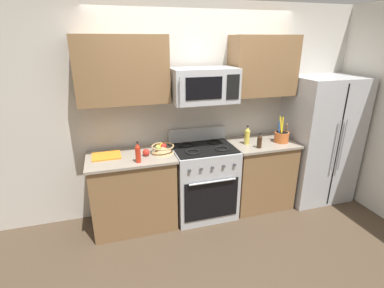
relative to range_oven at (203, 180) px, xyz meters
name	(u,v)px	position (x,y,z in m)	size (l,w,h in m)	color
ground_plane	(223,246)	(0.00, -0.70, -0.47)	(16.00, 16.00, 0.00)	#473828
wall_back	(195,110)	(0.00, 0.37, 0.83)	(8.00, 0.10, 2.60)	beige
counter_left	(133,191)	(-0.88, 0.00, -0.02)	(0.99, 0.60, 0.91)	olive
range_oven	(203,180)	(0.00, 0.00, 0.00)	(0.76, 0.65, 1.09)	#B2B5BA
counter_right	(260,173)	(0.80, 0.00, -0.02)	(0.83, 0.60, 0.91)	olive
refrigerator	(319,140)	(1.69, -0.02, 0.39)	(0.89, 0.72, 1.72)	#B2B5BA
microwave	(204,85)	(0.00, 0.03, 1.20)	(0.75, 0.44, 0.39)	#B2B5BA
upper_cabinets_left	(122,70)	(-0.89, 0.15, 1.38)	(0.98, 0.34, 0.72)	olive
upper_cabinets_right	(263,66)	(0.81, 0.15, 1.38)	(0.82, 0.34, 0.72)	olive
utensil_crock	(282,136)	(1.04, -0.07, 0.51)	(0.18, 0.18, 0.34)	#D1662D
fruit_basket	(162,149)	(-0.51, 0.00, 0.49)	(0.27, 0.27, 0.11)	tan
apple_loose	(146,152)	(-0.71, -0.03, 0.48)	(0.08, 0.08, 0.08)	red
cutting_board	(106,156)	(-1.15, 0.08, 0.44)	(0.32, 0.26, 0.02)	orange
bottle_hot_sauce	(138,153)	(-0.82, -0.19, 0.55)	(0.06, 0.06, 0.24)	red
bottle_oil	(247,136)	(0.57, -0.01, 0.55)	(0.07, 0.07, 0.24)	gold
bottle_soy	(259,141)	(0.66, -0.17, 0.52)	(0.06, 0.06, 0.19)	#382314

